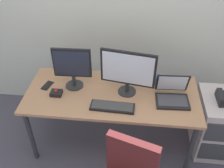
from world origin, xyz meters
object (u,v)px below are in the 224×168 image
(keyboard, at_px, (112,107))
(trackball_mouse, at_px, (56,93))
(monitor_side, at_px, (72,66))
(laptop, at_px, (172,95))
(file_cabinet, at_px, (216,124))
(monitor_main, at_px, (128,71))
(cell_phone, at_px, (47,85))
(coffee_mug, at_px, (159,80))

(keyboard, xyz_separation_m, trackball_mouse, (-0.56, 0.13, 0.01))
(monitor_side, relative_size, trackball_mouse, 3.96)
(keyboard, distance_m, laptop, 0.59)
(file_cabinet, relative_size, trackball_mouse, 6.20)
(monitor_main, xyz_separation_m, cell_phone, (-0.82, 0.01, -0.26))
(laptop, distance_m, cell_phone, 1.25)
(file_cabinet, xyz_separation_m, cell_phone, (-1.78, -0.01, 0.38))
(coffee_mug, bearing_deg, cell_phone, -172.24)
(laptop, bearing_deg, keyboard, -161.75)
(file_cabinet, height_order, keyboard, keyboard)
(laptop, bearing_deg, file_cabinet, 8.15)
(monitor_side, xyz_separation_m, trackball_mouse, (-0.15, -0.15, -0.22))
(trackball_mouse, height_order, cell_phone, trackball_mouse)
(file_cabinet, xyz_separation_m, laptop, (-0.53, -0.08, 0.43))
(file_cabinet, distance_m, monitor_main, 1.16)
(trackball_mouse, bearing_deg, monitor_main, 9.35)
(file_cabinet, bearing_deg, monitor_side, 179.13)
(monitor_side, height_order, cell_phone, monitor_side)
(monitor_side, relative_size, cell_phone, 3.07)
(monitor_main, relative_size, coffee_mug, 5.39)
(file_cabinet, bearing_deg, cell_phone, -179.81)
(monitor_side, relative_size, laptop, 1.35)
(cell_phone, bearing_deg, monitor_side, 21.56)
(coffee_mug, bearing_deg, monitor_side, -171.64)
(monitor_side, distance_m, trackball_mouse, 0.31)
(laptop, distance_m, trackball_mouse, 1.12)
(file_cabinet, distance_m, trackball_mouse, 1.70)
(laptop, xyz_separation_m, trackball_mouse, (-1.12, -0.06, -0.03))
(monitor_side, xyz_separation_m, laptop, (0.97, -0.10, -0.19))
(coffee_mug, xyz_separation_m, cell_phone, (-1.13, -0.15, -0.04))
(keyboard, distance_m, trackball_mouse, 0.58)
(monitor_side, xyz_separation_m, coffee_mug, (0.85, 0.13, -0.20))
(file_cabinet, height_order, laptop, laptop)
(monitor_main, height_order, keyboard, monitor_main)
(file_cabinet, bearing_deg, laptop, -171.85)
(file_cabinet, distance_m, keyboard, 1.18)
(keyboard, relative_size, cell_phone, 2.93)
(laptop, distance_m, coffee_mug, 0.25)
(file_cabinet, height_order, monitor_main, monitor_main)
(monitor_main, height_order, monitor_side, monitor_main)
(coffee_mug, distance_m, cell_phone, 1.14)
(coffee_mug, bearing_deg, keyboard, -136.95)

